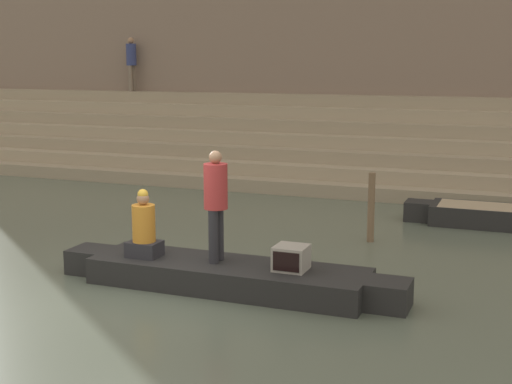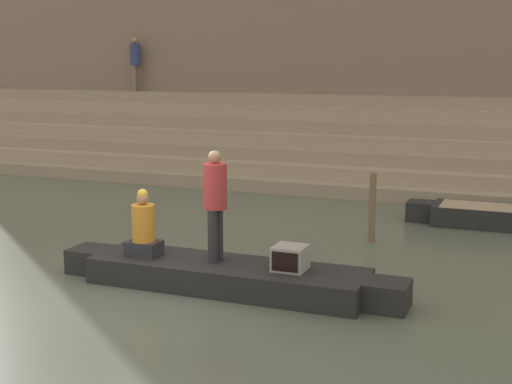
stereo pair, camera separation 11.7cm
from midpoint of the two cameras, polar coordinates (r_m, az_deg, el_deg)
ground_plane at (r=10.82m, az=-9.43°, el=-8.24°), size 120.00×120.00×0.00m
ghat_steps at (r=20.65m, az=6.57°, el=3.23°), size 36.00×4.09×2.43m
back_wall at (r=22.49m, az=8.18°, el=12.54°), size 34.20×1.28×8.65m
rowboat_main at (r=10.98m, az=-2.05°, el=-6.64°), size 5.55×1.29×0.40m
person_standing at (r=10.81m, az=-2.98°, el=-0.52°), size 0.36×0.36×1.72m
person_rowing at (r=11.34m, az=-8.69°, el=-3.01°), size 0.51×0.40×1.08m
tv_set at (r=10.55m, az=3.07°, el=-5.29°), size 0.48×0.48×0.36m
mooring_post at (r=13.81m, az=9.52°, el=-1.25°), size 0.13×0.13×1.35m
person_on_steps at (r=24.47m, az=-9.49°, el=10.35°), size 0.34×0.34×1.77m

